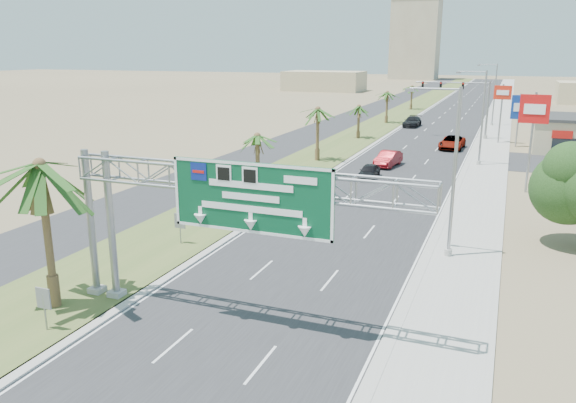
# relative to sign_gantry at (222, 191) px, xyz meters

# --- Properties ---
(road) EXTENTS (12.00, 300.00, 0.02)m
(road) POSITION_rel_sign_gantry_xyz_m (1.06, 100.07, -6.05)
(road) COLOR #28282B
(road) RESTS_ON ground
(sidewalk_right) EXTENTS (4.00, 300.00, 0.10)m
(sidewalk_right) POSITION_rel_sign_gantry_xyz_m (9.56, 100.07, -6.01)
(sidewalk_right) COLOR #9E9B93
(sidewalk_right) RESTS_ON ground
(median_grass) EXTENTS (7.00, 300.00, 0.12)m
(median_grass) POSITION_rel_sign_gantry_xyz_m (-8.94, 100.07, -6.00)
(median_grass) COLOR #485D29
(median_grass) RESTS_ON ground
(opposing_road) EXTENTS (8.00, 300.00, 0.02)m
(opposing_road) POSITION_rel_sign_gantry_xyz_m (-15.94, 100.07, -6.05)
(opposing_road) COLOR #28282B
(opposing_road) RESTS_ON ground
(sign_gantry) EXTENTS (16.75, 1.24, 7.50)m
(sign_gantry) POSITION_rel_sign_gantry_xyz_m (0.00, 0.00, 0.00)
(sign_gantry) COLOR gray
(sign_gantry) RESTS_ON ground
(palm_near) EXTENTS (5.70, 5.70, 8.35)m
(palm_near) POSITION_rel_sign_gantry_xyz_m (-8.14, -1.93, 0.87)
(palm_near) COLOR brown
(palm_near) RESTS_ON ground
(palm_row_b) EXTENTS (3.99, 3.99, 5.95)m
(palm_row_b) POSITION_rel_sign_gantry_xyz_m (-8.44, 22.07, -1.16)
(palm_row_b) COLOR brown
(palm_row_b) RESTS_ON ground
(palm_row_c) EXTENTS (3.99, 3.99, 6.75)m
(palm_row_c) POSITION_rel_sign_gantry_xyz_m (-8.44, 38.07, -0.39)
(palm_row_c) COLOR brown
(palm_row_c) RESTS_ON ground
(palm_row_d) EXTENTS (3.99, 3.99, 5.45)m
(palm_row_d) POSITION_rel_sign_gantry_xyz_m (-8.44, 56.07, -1.64)
(palm_row_d) COLOR brown
(palm_row_d) RESTS_ON ground
(palm_row_e) EXTENTS (3.99, 3.99, 6.15)m
(palm_row_e) POSITION_rel_sign_gantry_xyz_m (-8.44, 75.07, -0.97)
(palm_row_e) COLOR brown
(palm_row_e) RESTS_ON ground
(palm_row_f) EXTENTS (3.99, 3.99, 5.75)m
(palm_row_f) POSITION_rel_sign_gantry_xyz_m (-8.44, 100.07, -1.35)
(palm_row_f) COLOR brown
(palm_row_f) RESTS_ON ground
(streetlight_near) EXTENTS (3.27, 0.44, 10.00)m
(streetlight_near) POSITION_rel_sign_gantry_xyz_m (8.36, 12.07, -1.36)
(streetlight_near) COLOR gray
(streetlight_near) RESTS_ON ground
(streetlight_mid) EXTENTS (3.27, 0.44, 10.00)m
(streetlight_mid) POSITION_rel_sign_gantry_xyz_m (8.36, 42.07, -1.36)
(streetlight_mid) COLOR gray
(streetlight_mid) RESTS_ON ground
(streetlight_far) EXTENTS (3.27, 0.44, 10.00)m
(streetlight_far) POSITION_rel_sign_gantry_xyz_m (8.36, 78.07, -1.36)
(streetlight_far) COLOR gray
(streetlight_far) RESTS_ON ground
(signal_mast) EXTENTS (10.28, 0.71, 8.00)m
(signal_mast) POSITION_rel_sign_gantry_xyz_m (6.23, 62.05, -1.21)
(signal_mast) COLOR gray
(signal_mast) RESTS_ON ground
(median_signback_a) EXTENTS (0.75, 0.08, 2.08)m
(median_signback_a) POSITION_rel_sign_gantry_xyz_m (-6.74, -3.93, -4.61)
(median_signback_a) COLOR gray
(median_signback_a) RESTS_ON ground
(median_signback_b) EXTENTS (0.75, 0.08, 2.08)m
(median_signback_b) POSITION_rel_sign_gantry_xyz_m (-7.44, 8.07, -4.61)
(median_signback_b) COLOR gray
(median_signback_b) RESTS_ON ground
(tower_distant) EXTENTS (20.00, 16.00, 35.00)m
(tower_distant) POSITION_rel_sign_gantry_xyz_m (-30.94, 240.07, 11.44)
(tower_distant) COLOR tan
(tower_distant) RESTS_ON ground
(building_distant_left) EXTENTS (24.00, 14.00, 6.00)m
(building_distant_left) POSITION_rel_sign_gantry_xyz_m (-43.94, 150.07, -3.06)
(building_distant_left) COLOR tan
(building_distant_left) RESTS_ON ground
(car_left_lane) EXTENTS (1.61, 4.00, 1.36)m
(car_left_lane) POSITION_rel_sign_gantry_xyz_m (-0.94, 31.45, -5.38)
(car_left_lane) COLOR black
(car_left_lane) RESTS_ON ground
(car_mid_lane) EXTENTS (2.35, 5.12, 1.63)m
(car_mid_lane) POSITION_rel_sign_gantry_xyz_m (-0.44, 38.00, -5.24)
(car_mid_lane) COLOR maroon
(car_mid_lane) RESTS_ON ground
(car_right_lane) EXTENTS (3.00, 6.02, 1.64)m
(car_right_lane) POSITION_rel_sign_gantry_xyz_m (4.78, 51.87, -5.24)
(car_right_lane) COLOR gray
(car_right_lane) RESTS_ON ground
(car_far) EXTENTS (2.54, 5.79, 1.65)m
(car_far) POSITION_rel_sign_gantry_xyz_m (-3.54, 71.98, -5.23)
(car_far) COLOR black
(car_far) RESTS_ON ground
(pole_sign_red_near) EXTENTS (2.41, 0.46, 8.61)m
(pole_sign_red_near) POSITION_rel_sign_gantry_xyz_m (13.10, 31.10, 0.68)
(pole_sign_red_near) COLOR gray
(pole_sign_red_near) RESTS_ON ground
(pole_sign_blue) EXTENTS (2.02, 0.60, 6.78)m
(pole_sign_blue) POSITION_rel_sign_gantry_xyz_m (12.25, 56.62, -1.19)
(pole_sign_blue) COLOR gray
(pole_sign_blue) RESTS_ON ground
(pole_sign_red_far) EXTENTS (2.22, 0.65, 7.80)m
(pole_sign_red_far) POSITION_rel_sign_gantry_xyz_m (10.06, 58.95, 0.07)
(pole_sign_red_far) COLOR gray
(pole_sign_red_far) RESTS_ON ground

